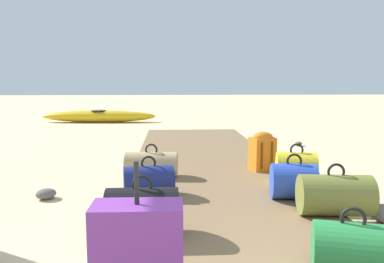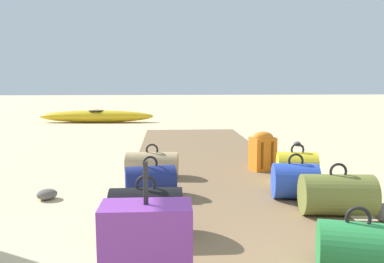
{
  "view_description": "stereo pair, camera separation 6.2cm",
  "coord_description": "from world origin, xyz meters",
  "px_view_note": "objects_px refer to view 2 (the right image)",
  "views": [
    {
      "loc": [
        -0.54,
        -1.17,
        1.34
      ],
      "look_at": [
        -0.21,
        4.81,
        0.55
      ],
      "focal_mm": 36.92,
      "sensor_mm": 36.0,
      "label": 1
    },
    {
      "loc": [
        -0.6,
        -1.17,
        1.34
      ],
      "look_at": [
        -0.21,
        4.81,
        0.55
      ],
      "focal_mm": 36.92,
      "sensor_mm": 36.0,
      "label": 2
    }
  ],
  "objects_px": {
    "duffel_bag_green": "(357,248)",
    "duffel_bag_navy": "(150,181)",
    "duffel_bag_black": "(146,212)",
    "duffel_bag_blue": "(295,181)",
    "backpack_orange": "(263,150)",
    "duffel_bag_tan": "(152,164)",
    "duffel_bag_olive": "(337,195)",
    "duffel_bag_yellow": "(297,167)",
    "kayak": "(97,116)"
  },
  "relations": [
    {
      "from": "duffel_bag_tan",
      "to": "kayak",
      "type": "height_order",
      "value": "duffel_bag_tan"
    },
    {
      "from": "duffel_bag_navy",
      "to": "duffel_bag_olive",
      "type": "xyz_separation_m",
      "value": [
        1.77,
        -0.7,
        0.02
      ]
    },
    {
      "from": "duffel_bag_black",
      "to": "backpack_orange",
      "type": "bearing_deg",
      "value": 56.42
    },
    {
      "from": "duffel_bag_tan",
      "to": "duffel_bag_green",
      "type": "bearing_deg",
      "value": -62.24
    },
    {
      "from": "duffel_bag_blue",
      "to": "duffel_bag_black",
      "type": "distance_m",
      "value": 1.79
    },
    {
      "from": "duffel_bag_green",
      "to": "duffel_bag_olive",
      "type": "height_order",
      "value": "duffel_bag_olive"
    },
    {
      "from": "duffel_bag_navy",
      "to": "duffel_bag_black",
      "type": "xyz_separation_m",
      "value": [
        0.01,
        -1.1,
        0.03
      ]
    },
    {
      "from": "duffel_bag_navy",
      "to": "duffel_bag_olive",
      "type": "relative_size",
      "value": 0.83
    },
    {
      "from": "duffel_bag_navy",
      "to": "duffel_bag_blue",
      "type": "relative_size",
      "value": 1.14
    },
    {
      "from": "duffel_bag_olive",
      "to": "duffel_bag_tan",
      "type": "distance_m",
      "value": 2.38
    },
    {
      "from": "duffel_bag_blue",
      "to": "duffel_bag_tan",
      "type": "xyz_separation_m",
      "value": [
        -1.55,
        1.05,
        -0.03
      ]
    },
    {
      "from": "duffel_bag_yellow",
      "to": "duffel_bag_blue",
      "type": "bearing_deg",
      "value": -110.05
    },
    {
      "from": "duffel_bag_green",
      "to": "duffel_bag_tan",
      "type": "height_order",
      "value": "duffel_bag_green"
    },
    {
      "from": "duffel_bag_tan",
      "to": "duffel_bag_olive",
      "type": "bearing_deg",
      "value": -41.63
    },
    {
      "from": "backpack_orange",
      "to": "duffel_bag_navy",
      "type": "relative_size",
      "value": 0.93
    },
    {
      "from": "duffel_bag_navy",
      "to": "duffel_bag_blue",
      "type": "xyz_separation_m",
      "value": [
        1.54,
        -0.17,
        0.02
      ]
    },
    {
      "from": "backpack_orange",
      "to": "kayak",
      "type": "height_order",
      "value": "backpack_orange"
    },
    {
      "from": "duffel_bag_yellow",
      "to": "backpack_orange",
      "type": "bearing_deg",
      "value": 109.57
    },
    {
      "from": "duffel_bag_olive",
      "to": "kayak",
      "type": "bearing_deg",
      "value": 112.65
    },
    {
      "from": "duffel_bag_blue",
      "to": "duffel_bag_tan",
      "type": "height_order",
      "value": "duffel_bag_blue"
    },
    {
      "from": "duffel_bag_yellow",
      "to": "kayak",
      "type": "distance_m",
      "value": 8.77
    },
    {
      "from": "duffel_bag_navy",
      "to": "duffel_bag_yellow",
      "type": "bearing_deg",
      "value": 14.7
    },
    {
      "from": "duffel_bag_green",
      "to": "duffel_bag_black",
      "type": "height_order",
      "value": "duffel_bag_black"
    },
    {
      "from": "duffel_bag_green",
      "to": "duffel_bag_olive",
      "type": "bearing_deg",
      "value": 72.06
    },
    {
      "from": "backpack_orange",
      "to": "duffel_bag_yellow",
      "type": "distance_m",
      "value": 0.76
    },
    {
      "from": "duffel_bag_yellow",
      "to": "kayak",
      "type": "bearing_deg",
      "value": 115.63
    },
    {
      "from": "duffel_bag_olive",
      "to": "kayak",
      "type": "height_order",
      "value": "duffel_bag_olive"
    },
    {
      "from": "duffel_bag_black",
      "to": "duffel_bag_yellow",
      "type": "distance_m",
      "value": 2.36
    },
    {
      "from": "duffel_bag_navy",
      "to": "duffel_bag_olive",
      "type": "distance_m",
      "value": 1.9
    },
    {
      "from": "duffel_bag_olive",
      "to": "duffel_bag_yellow",
      "type": "bearing_deg",
      "value": 89.69
    },
    {
      "from": "duffel_bag_green",
      "to": "duffel_bag_black",
      "type": "distance_m",
      "value": 1.57
    },
    {
      "from": "duffel_bag_navy",
      "to": "duffel_bag_green",
      "type": "bearing_deg",
      "value": -52.2
    },
    {
      "from": "duffel_bag_green",
      "to": "duffel_bag_tan",
      "type": "distance_m",
      "value": 3.05
    },
    {
      "from": "duffel_bag_tan",
      "to": "duffel_bag_yellow",
      "type": "xyz_separation_m",
      "value": [
        1.79,
        -0.41,
        0.03
      ]
    },
    {
      "from": "backpack_orange",
      "to": "duffel_bag_olive",
      "type": "xyz_separation_m",
      "value": [
        0.25,
        -1.88,
        -0.09
      ]
    },
    {
      "from": "duffel_bag_tan",
      "to": "duffel_bag_yellow",
      "type": "bearing_deg",
      "value": -13.07
    },
    {
      "from": "duffel_bag_blue",
      "to": "duffel_bag_olive",
      "type": "xyz_separation_m",
      "value": [
        0.23,
        -0.53,
        0.0
      ]
    },
    {
      "from": "duffel_bag_green",
      "to": "duffel_bag_blue",
      "type": "relative_size",
      "value": 1.1
    },
    {
      "from": "duffel_bag_olive",
      "to": "duffel_bag_black",
      "type": "distance_m",
      "value": 1.8
    },
    {
      "from": "duffel_bag_navy",
      "to": "kayak",
      "type": "bearing_deg",
      "value": 103.56
    },
    {
      "from": "duffel_bag_green",
      "to": "duffel_bag_navy",
      "type": "relative_size",
      "value": 0.97
    },
    {
      "from": "backpack_orange",
      "to": "duffel_bag_tan",
      "type": "distance_m",
      "value": 1.57
    },
    {
      "from": "duffel_bag_navy",
      "to": "duffel_bag_olive",
      "type": "height_order",
      "value": "duffel_bag_olive"
    },
    {
      "from": "duffel_bag_olive",
      "to": "duffel_bag_black",
      "type": "height_order",
      "value": "duffel_bag_black"
    },
    {
      "from": "duffel_bag_navy",
      "to": "duffel_bag_blue",
      "type": "height_order",
      "value": "duffel_bag_blue"
    },
    {
      "from": "duffel_bag_olive",
      "to": "duffel_bag_tan",
      "type": "bearing_deg",
      "value": 138.37
    },
    {
      "from": "kayak",
      "to": "duffel_bag_olive",
      "type": "bearing_deg",
      "value": -67.35
    },
    {
      "from": "duffel_bag_green",
      "to": "duffel_bag_navy",
      "type": "distance_m",
      "value": 2.3
    },
    {
      "from": "duffel_bag_yellow",
      "to": "duffel_bag_olive",
      "type": "bearing_deg",
      "value": -90.31
    },
    {
      "from": "duffel_bag_green",
      "to": "duffel_bag_navy",
      "type": "bearing_deg",
      "value": 127.8
    }
  ]
}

